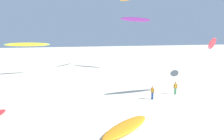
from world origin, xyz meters
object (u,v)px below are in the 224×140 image
flying_kite_0 (28,44)px  flying_kite_4 (135,19)px  person_foreground_walker (175,88)px  person_near_right (152,92)px  flying_kite_3 (212,43)px  grounded_kite_0 (126,127)px

flying_kite_0 → flying_kite_4: (23.85, 2.48, 5.52)m
person_foreground_walker → person_near_right: 4.29m
flying_kite_3 → person_near_right: 23.55m
flying_kite_3 → person_near_right: size_ratio=6.45×
flying_kite_0 → grounded_kite_0: 31.03m
flying_kite_0 → person_near_right: bearing=-52.8°
flying_kite_0 → grounded_kite_0: size_ratio=1.43×
grounded_kite_0 → person_near_right: 9.52m
flying_kite_3 → person_foreground_walker: 19.60m
person_near_right → flying_kite_3: bearing=31.5°
grounded_kite_0 → person_foreground_walker: size_ratio=3.46×
flying_kite_4 → person_near_right: flying_kite_4 is taller
flying_kite_0 → flying_kite_4: bearing=5.9°
flying_kite_0 → flying_kite_3: (35.85, -9.63, 0.27)m
person_foreground_walker → flying_kite_3: bearing=35.0°
grounded_kite_0 → person_foreground_walker: bearing=38.7°
flying_kite_0 → flying_kite_4: 24.61m
flying_kite_4 → flying_kite_0: bearing=-174.1°
flying_kite_3 → grounded_kite_0: 32.68m
flying_kite_4 → grounded_kite_0: (-13.76, -31.19, -11.61)m
flying_kite_0 → person_near_right: size_ratio=4.96×
person_foreground_walker → grounded_kite_0: bearing=-141.3°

